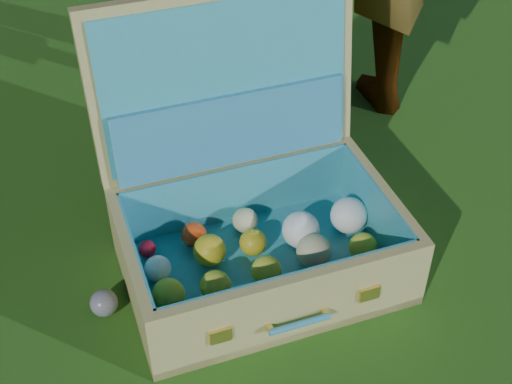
# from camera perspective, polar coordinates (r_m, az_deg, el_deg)

# --- Properties ---
(ground) EXTENTS (60.00, 60.00, 0.00)m
(ground) POSITION_cam_1_polar(r_m,az_deg,el_deg) (1.70, 6.66, -8.60)
(ground) COLOR #215114
(ground) RESTS_ON ground
(stray_ball) EXTENTS (0.06, 0.06, 0.06)m
(stray_ball) POSITION_cam_1_polar(r_m,az_deg,el_deg) (1.67, -12.07, -8.67)
(stray_ball) COLOR #396396
(stray_ball) RESTS_ON ground
(suitcase) EXTENTS (0.72, 0.63, 0.61)m
(suitcase) POSITION_cam_1_polar(r_m,az_deg,el_deg) (1.68, -0.40, -0.46)
(suitcase) COLOR tan
(suitcase) RESTS_ON ground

